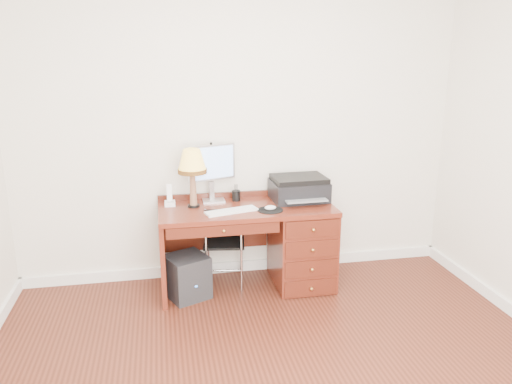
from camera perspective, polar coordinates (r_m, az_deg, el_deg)
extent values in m
plane|color=#3A160D|center=(3.40, 3.33, -21.00)|extent=(4.00, 4.00, 0.00)
plane|color=silver|center=(4.49, -1.91, 6.97)|extent=(4.00, 0.00, 4.00)
cube|color=white|center=(4.85, -1.74, -8.42)|extent=(4.00, 0.03, 0.10)
cube|color=maroon|center=(4.29, -1.09, -1.95)|extent=(1.50, 0.65, 0.04)
cube|color=maroon|center=(4.53, 5.22, -6.10)|extent=(0.50, 0.61, 0.71)
cube|color=maroon|center=(4.37, -10.61, -7.16)|extent=(0.04, 0.61, 0.71)
cube|color=#501B10|center=(4.63, -4.64, -4.20)|extent=(0.96, 0.03, 0.39)
cube|color=#501B10|center=(4.00, -3.72, -4.39)|extent=(0.91, 0.03, 0.09)
sphere|color=#BF8C3F|center=(4.23, 6.47, -7.73)|extent=(0.03, 0.03, 0.03)
cube|color=silver|center=(4.46, -4.86, -0.97)|extent=(0.23, 0.20, 0.01)
cube|color=silver|center=(4.48, -4.95, 0.24)|extent=(0.05, 0.04, 0.16)
cube|color=silver|center=(4.40, -5.00, 3.39)|extent=(0.43, 0.18, 0.32)
cube|color=#4C8CF2|center=(4.38, -4.97, 3.34)|extent=(0.38, 0.13, 0.28)
cube|color=white|center=(4.15, -2.82, -2.18)|extent=(0.46, 0.24, 0.02)
cylinder|color=black|center=(4.19, 1.64, -2.07)|extent=(0.22, 0.22, 0.01)
ellipsoid|color=white|center=(4.18, 1.64, -1.79)|extent=(0.10, 0.06, 0.04)
cube|color=black|center=(4.49, 4.91, 0.19)|extent=(0.50, 0.39, 0.17)
cube|color=black|center=(4.46, 4.94, 1.52)|extent=(0.47, 0.37, 0.04)
cylinder|color=black|center=(4.32, -7.14, -1.56)|extent=(0.10, 0.10, 0.02)
cone|color=#8C5D42|center=(4.27, -7.21, 0.46)|extent=(0.07, 0.07, 0.30)
cone|color=#EDC24A|center=(4.22, -7.32, 3.63)|extent=(0.24, 0.24, 0.19)
cylinder|color=#593814|center=(4.24, -7.28, 2.40)|extent=(0.25, 0.25, 0.04)
cube|color=white|center=(4.37, -9.81, -1.30)|extent=(0.09, 0.09, 0.04)
cube|color=white|center=(4.35, -9.87, -0.10)|extent=(0.05, 0.06, 0.15)
cylinder|color=black|center=(4.45, -2.29, -0.41)|extent=(0.08, 0.08, 0.09)
cube|color=black|center=(4.48, -3.66, -5.71)|extent=(0.41, 0.41, 0.02)
cube|color=black|center=(4.23, -3.42, -3.40)|extent=(0.32, 0.07, 0.21)
cylinder|color=silver|center=(4.68, -5.71, -7.44)|extent=(0.02, 0.02, 0.40)
cylinder|color=silver|center=(4.71, -2.02, -7.20)|extent=(0.02, 0.02, 0.40)
cylinder|color=silver|center=(4.40, -5.33, -8.97)|extent=(0.02, 0.02, 0.40)
cylinder|color=silver|center=(4.44, -1.40, -8.69)|extent=(0.02, 0.02, 0.40)
cylinder|color=silver|center=(4.24, -5.43, -4.42)|extent=(0.02, 0.02, 0.36)
cylinder|color=silver|center=(4.28, -1.39, -4.17)|extent=(0.02, 0.02, 0.36)
cube|color=black|center=(4.35, -7.88, -9.54)|extent=(0.42, 0.42, 0.37)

